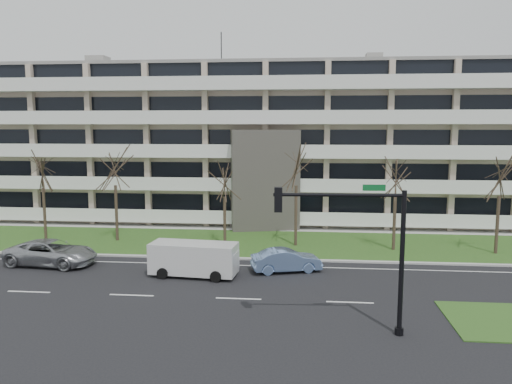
# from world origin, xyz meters

# --- Properties ---
(ground) EXTENTS (160.00, 160.00, 0.00)m
(ground) POSITION_xyz_m (0.00, 0.00, 0.00)
(ground) COLOR black
(ground) RESTS_ON ground
(grass_verge) EXTENTS (90.00, 10.00, 0.06)m
(grass_verge) POSITION_xyz_m (0.00, 13.00, 0.03)
(grass_verge) COLOR #224E1A
(grass_verge) RESTS_ON ground
(curb) EXTENTS (90.00, 0.35, 0.12)m
(curb) POSITION_xyz_m (0.00, 8.00, 0.06)
(curb) COLOR #B2B2AD
(curb) RESTS_ON ground
(sidewalk) EXTENTS (90.00, 2.00, 0.08)m
(sidewalk) POSITION_xyz_m (0.00, 18.50, 0.04)
(sidewalk) COLOR #B2B2AD
(sidewalk) RESTS_ON ground
(lane_edge_line) EXTENTS (90.00, 0.12, 0.01)m
(lane_edge_line) POSITION_xyz_m (0.00, 6.50, 0.01)
(lane_edge_line) COLOR white
(lane_edge_line) RESTS_ON ground
(apartment_building) EXTENTS (60.50, 15.10, 18.75)m
(apartment_building) POSITION_xyz_m (-0.01, 25.32, 7.61)
(apartment_building) COLOR #C0AC95
(apartment_building) RESTS_ON ground
(silver_pickup) EXTENTS (6.35, 3.45, 1.69)m
(silver_pickup) POSITION_xyz_m (-13.46, 5.44, 0.85)
(silver_pickup) COLOR #AAADB2
(silver_pickup) RESTS_ON ground
(blue_sedan) EXTENTS (4.76, 2.76, 1.48)m
(blue_sedan) POSITION_xyz_m (2.41, 5.39, 0.74)
(blue_sedan) COLOR #7EA0DA
(blue_sedan) RESTS_ON ground
(white_van) EXTENTS (5.57, 2.64, 2.09)m
(white_van) POSITION_xyz_m (-3.25, 3.90, 1.25)
(white_van) COLOR silver
(white_van) RESTS_ON ground
(traffic_signal) EXTENTS (5.89, 0.67, 6.82)m
(traffic_signal) POSITION_xyz_m (5.90, -4.09, 4.41)
(traffic_signal) COLOR black
(traffic_signal) RESTS_ON ground
(tree_1) EXTENTS (3.86, 3.86, 7.73)m
(tree_1) POSITION_xyz_m (-17.62, 12.43, 6.01)
(tree_1) COLOR #382B21
(tree_1) RESTS_ON ground
(tree_2) EXTENTS (4.09, 4.09, 8.18)m
(tree_2) POSITION_xyz_m (-11.64, 12.69, 6.36)
(tree_2) COLOR #382B21
(tree_2) RESTS_ON ground
(tree_3) EXTENTS (3.43, 3.43, 6.86)m
(tree_3) POSITION_xyz_m (-2.66, 12.14, 5.33)
(tree_3) COLOR #382B21
(tree_3) RESTS_ON ground
(tree_4) EXTENTS (4.26, 4.26, 8.52)m
(tree_4) POSITION_xyz_m (2.90, 12.37, 6.63)
(tree_4) COLOR #382B21
(tree_4) RESTS_ON ground
(tree_5) EXTENTS (3.73, 3.73, 7.45)m
(tree_5) POSITION_xyz_m (10.30, 11.67, 5.79)
(tree_5) COLOR #382B21
(tree_5) RESTS_ON ground
(tree_6) EXTENTS (3.85, 3.85, 7.70)m
(tree_6) POSITION_xyz_m (17.58, 11.25, 5.99)
(tree_6) COLOR #382B21
(tree_6) RESTS_ON ground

